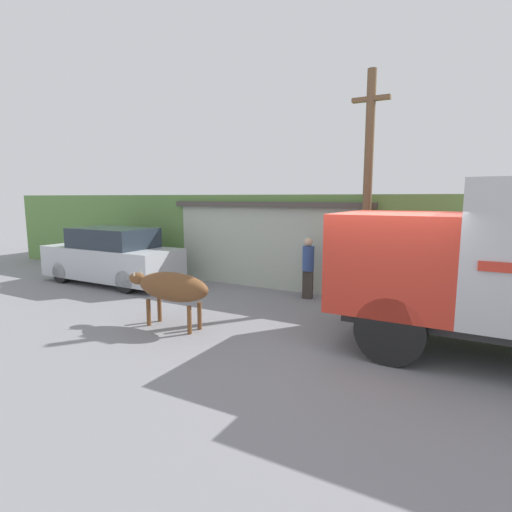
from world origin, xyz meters
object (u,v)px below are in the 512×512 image
parked_suv (112,257)px  utility_pole (368,186)px  pedestrian_on_hill (308,265)px  brown_cow (171,287)px

parked_suv → utility_pole: bearing=10.8°
pedestrian_on_hill → brown_cow: bearing=54.4°
pedestrian_on_hill → utility_pole: size_ratio=0.29×
pedestrian_on_hill → parked_suv: bearing=-0.9°
pedestrian_on_hill → utility_pole: utility_pole is taller
parked_suv → pedestrian_on_hill: bearing=11.3°
brown_cow → utility_pole: utility_pole is taller
utility_pole → parked_suv: bearing=-169.6°
brown_cow → parked_suv: bearing=156.7°
utility_pole → brown_cow: bearing=-128.4°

